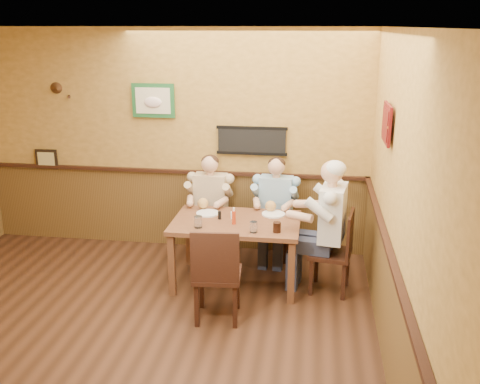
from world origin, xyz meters
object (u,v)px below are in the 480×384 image
at_px(pepper_shaker, 220,215).
at_px(cola_tumbler, 277,227).
at_px(salt_shaker, 232,215).
at_px(chair_back_right, 275,227).
at_px(diner_blue_polo, 276,214).
at_px(diner_tan_shirt, 211,211).
at_px(diner_white_elder, 332,234).
at_px(chair_near_side, 217,272).
at_px(chair_back_left, 211,224).
at_px(water_glass_left, 198,222).
at_px(water_glass_mid, 254,227).
at_px(chair_right_end, 331,251).
at_px(hot_sauce_bottle, 234,217).
at_px(dining_table, 236,228).

bearing_deg(pepper_shaker, cola_tumbler, -24.28).
height_order(salt_shaker, pepper_shaker, pepper_shaker).
height_order(chair_back_right, diner_blue_polo, diner_blue_polo).
height_order(chair_back_right, diner_tan_shirt, diner_tan_shirt).
xyz_separation_m(chair_back_right, diner_white_elder, (0.66, -0.79, 0.26)).
height_order(chair_near_side, cola_tumbler, chair_near_side).
relative_size(cola_tumbler, salt_shaker, 1.34).
height_order(chair_back_left, water_glass_left, water_glass_left).
bearing_deg(diner_blue_polo, salt_shaker, -117.58).
bearing_deg(chair_back_left, salt_shaker, -58.45).
distance_m(chair_back_right, water_glass_mid, 1.15).
bearing_deg(chair_back_right, diner_tan_shirt, -173.13).
height_order(chair_right_end, hot_sauce_bottle, chair_right_end).
height_order(diner_tan_shirt, diner_blue_polo, diner_tan_shirt).
relative_size(diner_white_elder, water_glass_left, 10.43).
bearing_deg(chair_near_side, chair_right_end, -151.23).
xyz_separation_m(chair_right_end, cola_tumbler, (-0.57, -0.23, 0.34)).
relative_size(chair_back_right, diner_white_elder, 0.62).
height_order(chair_near_side, water_glass_mid, chair_near_side).
height_order(chair_right_end, diner_blue_polo, diner_blue_polo).
distance_m(chair_back_right, diner_tan_shirt, 0.83).
bearing_deg(water_glass_left, dining_table, 35.46).
relative_size(chair_back_left, chair_back_right, 1.01).
xyz_separation_m(chair_back_left, hot_sauce_bottle, (0.42, -0.82, 0.42)).
distance_m(diner_tan_shirt, pepper_shaker, 0.76).
relative_size(chair_back_right, diner_blue_polo, 0.70).
bearing_deg(water_glass_left, chair_back_right, 53.47).
relative_size(diner_tan_shirt, diner_white_elder, 0.89).
xyz_separation_m(chair_back_left, water_glass_left, (0.06, -0.98, 0.40)).
relative_size(diner_white_elder, salt_shaker, 16.41).
height_order(chair_back_left, diner_tan_shirt, diner_tan_shirt).
bearing_deg(water_glass_mid, chair_back_left, 122.52).
xyz_separation_m(diner_tan_shirt, diner_blue_polo, (0.81, 0.03, -0.00)).
relative_size(chair_back_left, salt_shaker, 10.18).
height_order(diner_tan_shirt, salt_shaker, diner_tan_shirt).
bearing_deg(chair_right_end, cola_tumbler, -58.83).
bearing_deg(water_glass_mid, chair_near_side, -122.78).
height_order(chair_back_right, diner_white_elder, diner_white_elder).
height_order(chair_back_left, salt_shaker, salt_shaker).
distance_m(chair_back_right, salt_shaker, 0.90).
bearing_deg(chair_back_right, salt_shaker, -117.58).
distance_m(water_glass_left, cola_tumbler, 0.84).
bearing_deg(diner_white_elder, salt_shaker, -86.09).
height_order(diner_tan_shirt, hot_sauce_bottle, diner_tan_shirt).
bearing_deg(water_glass_left, pepper_shaker, 58.17).
bearing_deg(salt_shaker, diner_tan_shirt, 119.52).
height_order(chair_right_end, chair_near_side, chair_near_side).
bearing_deg(chair_back_left, pepper_shaker, -69.09).
bearing_deg(pepper_shaker, chair_near_side, -81.34).
bearing_deg(cola_tumbler, diner_tan_shirt, 132.20).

